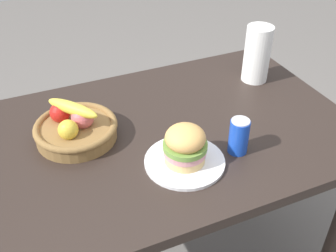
{
  "coord_description": "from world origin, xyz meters",
  "views": [
    {
      "loc": [
        -0.45,
        -1.08,
        1.63
      ],
      "look_at": [
        -0.0,
        -0.06,
        0.81
      ],
      "focal_mm": 43.52,
      "sensor_mm": 36.0,
      "label": 1
    }
  ],
  "objects_px": {
    "plate": "(184,162)",
    "sandwich": "(185,145)",
    "fruit_basket": "(75,127)",
    "paper_towel_roll": "(257,54)",
    "soda_can": "(239,136)"
  },
  "relations": [
    {
      "from": "sandwich",
      "to": "paper_towel_roll",
      "type": "xyz_separation_m",
      "value": [
        0.51,
        0.38,
        0.04
      ]
    },
    {
      "from": "plate",
      "to": "sandwich",
      "type": "distance_m",
      "value": 0.07
    },
    {
      "from": "soda_can",
      "to": "paper_towel_roll",
      "type": "xyz_separation_m",
      "value": [
        0.32,
        0.39,
        0.06
      ]
    },
    {
      "from": "soda_can",
      "to": "paper_towel_roll",
      "type": "height_order",
      "value": "paper_towel_roll"
    },
    {
      "from": "plate",
      "to": "soda_can",
      "type": "bearing_deg",
      "value": -4.64
    },
    {
      "from": "soda_can",
      "to": "fruit_basket",
      "type": "xyz_separation_m",
      "value": [
        -0.48,
        0.29,
        -0.02
      ]
    },
    {
      "from": "plate",
      "to": "sandwich",
      "type": "height_order",
      "value": "sandwich"
    },
    {
      "from": "fruit_basket",
      "to": "paper_towel_roll",
      "type": "distance_m",
      "value": 0.81
    },
    {
      "from": "sandwich",
      "to": "fruit_basket",
      "type": "relative_size",
      "value": 0.49
    },
    {
      "from": "paper_towel_roll",
      "to": "soda_can",
      "type": "bearing_deg",
      "value": -129.55
    },
    {
      "from": "sandwich",
      "to": "paper_towel_roll",
      "type": "relative_size",
      "value": 0.59
    },
    {
      "from": "soda_can",
      "to": "fruit_basket",
      "type": "distance_m",
      "value": 0.56
    },
    {
      "from": "plate",
      "to": "fruit_basket",
      "type": "relative_size",
      "value": 0.91
    },
    {
      "from": "fruit_basket",
      "to": "paper_towel_roll",
      "type": "relative_size",
      "value": 1.21
    },
    {
      "from": "fruit_basket",
      "to": "sandwich",
      "type": "bearing_deg",
      "value": -43.71
    }
  ]
}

